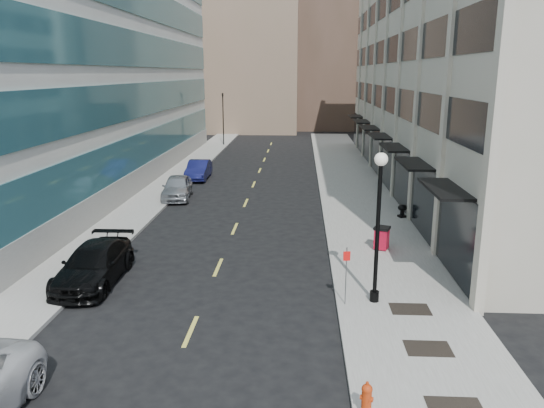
# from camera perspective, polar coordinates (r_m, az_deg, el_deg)

# --- Properties ---
(ground) EXTENTS (160.00, 160.00, 0.00)m
(ground) POSITION_cam_1_polar(r_m,az_deg,el_deg) (16.71, -10.19, -16.49)
(ground) COLOR black
(ground) RESTS_ON ground
(sidewalk_right) EXTENTS (5.00, 80.00, 0.15)m
(sidewalk_right) POSITION_cam_1_polar(r_m,az_deg,el_deg) (35.20, 9.39, 0.08)
(sidewalk_right) COLOR gray
(sidewalk_right) RESTS_ON ground
(sidewalk_left) EXTENTS (3.00, 80.00, 0.15)m
(sidewalk_left) POSITION_cam_1_polar(r_m,az_deg,el_deg) (36.42, -13.07, 0.37)
(sidewalk_left) COLOR gray
(sidewalk_left) RESTS_ON ground
(building_right) EXTENTS (15.30, 46.50, 18.25)m
(building_right) POSITION_cam_1_polar(r_m,az_deg,el_deg) (43.10, 21.81, 13.78)
(building_right) COLOR #B8AE9C
(building_right) RESTS_ON ground
(building_left) EXTENTS (16.14, 46.00, 20.00)m
(building_left) POSITION_cam_1_polar(r_m,az_deg,el_deg) (45.43, -23.19, 14.88)
(building_left) COLOR white
(building_left) RESTS_ON ground
(skyline_tan_near) EXTENTS (14.00, 18.00, 28.00)m
(skyline_tan_near) POSITION_cam_1_polar(r_m,az_deg,el_deg) (82.52, -2.28, 17.84)
(skyline_tan_near) COLOR #7D6452
(skyline_tan_near) RESTS_ON ground
(skyline_brown) EXTENTS (12.00, 16.00, 34.00)m
(skyline_brown) POSITION_cam_1_polar(r_m,az_deg,el_deg) (86.52, 6.39, 19.58)
(skyline_brown) COLOR brown
(skyline_brown) RESTS_ON ground
(skyline_tan_far) EXTENTS (12.00, 14.00, 22.00)m
(skyline_tan_far) POSITION_cam_1_polar(r_m,az_deg,el_deg) (93.69, -8.00, 15.42)
(skyline_tan_far) COLOR #7D6452
(skyline_tan_far) RESTS_ON ground
(skyline_stone) EXTENTS (10.00, 14.00, 20.00)m
(skyline_stone) POSITION_cam_1_polar(r_m,az_deg,el_deg) (81.28, 13.79, 14.70)
(skyline_stone) COLOR #B8AE9C
(skyline_stone) RESTS_ON ground
(grate_near) EXTENTS (1.40, 1.00, 0.01)m
(grate_near) POSITION_cam_1_polar(r_m,az_deg,el_deg) (15.09, 19.14, -20.05)
(grate_near) COLOR black
(grate_near) RESTS_ON sidewalk_right
(grate_mid) EXTENTS (1.40, 1.00, 0.01)m
(grate_mid) POSITION_cam_1_polar(r_m,az_deg,el_deg) (17.56, 16.44, -14.67)
(grate_mid) COLOR black
(grate_mid) RESTS_ON sidewalk_right
(grate_far) EXTENTS (1.40, 1.00, 0.01)m
(grate_far) POSITION_cam_1_polar(r_m,az_deg,el_deg) (20.01, 14.63, -10.88)
(grate_far) COLOR black
(grate_far) RESTS_ON sidewalk_right
(road_centerline) EXTENTS (0.15, 68.20, 0.01)m
(road_centerline) POSITION_cam_1_polar(r_m,az_deg,el_deg) (32.30, -3.38, -1.14)
(road_centerline) COLOR #D8CC4C
(road_centerline) RESTS_ON ground
(traffic_signal) EXTENTS (0.66, 0.66, 6.98)m
(traffic_signal) POSITION_cam_1_polar(r_m,az_deg,el_deg) (62.70, -5.33, 11.45)
(traffic_signal) COLOR black
(traffic_signal) RESTS_ON ground
(car_black_pickup) EXTENTS (2.28, 5.40, 1.56)m
(car_black_pickup) POSITION_cam_1_polar(r_m,az_deg,el_deg) (22.97, -18.60, -6.19)
(car_black_pickup) COLOR black
(car_black_pickup) RESTS_ON ground
(car_silver_sedan) EXTENTS (2.37, 4.83, 1.59)m
(car_silver_sedan) POSITION_cam_1_polar(r_m,az_deg,el_deg) (36.77, -10.16, 1.79)
(car_silver_sedan) COLOR #92969A
(car_silver_sedan) RESTS_ON ground
(car_blue_sedan) EXTENTS (1.68, 4.60, 1.51)m
(car_blue_sedan) POSITION_cam_1_polar(r_m,az_deg,el_deg) (43.34, -7.91, 3.66)
(car_blue_sedan) COLOR #151850
(car_blue_sedan) RESTS_ON ground
(fire_hydrant) EXTENTS (0.37, 0.37, 0.91)m
(fire_hydrant) POSITION_cam_1_polar(r_m,az_deg,el_deg) (14.10, 10.14, -19.95)
(fire_hydrant) COLOR red
(fire_hydrant) RESTS_ON sidewalk_right
(trash_bin) EXTENTS (0.90, 0.90, 1.12)m
(trash_bin) POSITION_cam_1_polar(r_m,az_deg,el_deg) (25.91, 11.71, -3.52)
(trash_bin) COLOR #A80B24
(trash_bin) RESTS_ON sidewalk_right
(lamppost) EXTENTS (0.47, 0.47, 5.69)m
(lamppost) POSITION_cam_1_polar(r_m,az_deg,el_deg) (19.27, 11.37, -1.09)
(lamppost) COLOR black
(lamppost) RESTS_ON sidewalk_right
(sign_post) EXTENTS (0.26, 0.07, 2.19)m
(sign_post) POSITION_cam_1_polar(r_m,az_deg,el_deg) (19.41, 8.00, -6.78)
(sign_post) COLOR slate
(sign_post) RESTS_ON sidewalk_right
(urn_planter) EXTENTS (0.55, 0.55, 0.77)m
(urn_planter) POSITION_cam_1_polar(r_m,az_deg,el_deg) (31.93, 13.85, -0.57)
(urn_planter) COLOR black
(urn_planter) RESTS_ON sidewalk_right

